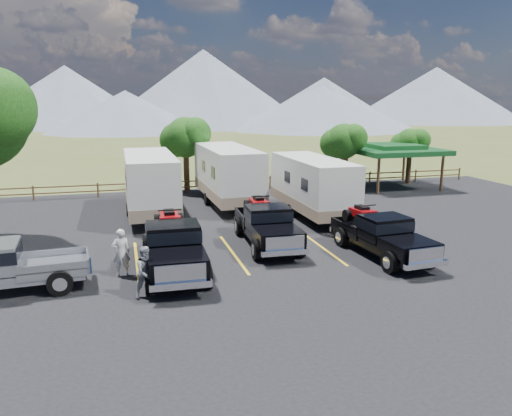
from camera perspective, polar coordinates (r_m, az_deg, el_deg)
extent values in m
plane|color=#4D5624|center=(18.26, 6.40, -8.51)|extent=(320.00, 320.00, 0.00)
cube|color=black|center=(20.90, 3.38, -5.65)|extent=(44.00, 34.00, 0.04)
cube|color=yellow|center=(20.85, -13.46, -5.95)|extent=(0.12, 5.50, 0.01)
cube|color=yellow|center=(21.30, -2.61, -5.22)|extent=(0.12, 5.50, 0.01)
cube|color=yellow|center=(22.47, 7.43, -4.37)|extent=(0.12, 5.50, 0.01)
cube|color=yellow|center=(24.24, 16.22, -3.52)|extent=(0.12, 5.50, 0.01)
cylinder|color=black|center=(36.60, 9.87, 4.25)|extent=(0.39, 0.39, 2.80)
sphere|color=#174611|center=(36.37, 9.99, 7.52)|extent=(2.52, 2.52, 2.52)
sphere|color=#174611|center=(36.18, 11.09, 7.88)|extent=(1.98, 1.98, 1.98)
sphere|color=#174611|center=(36.53, 8.99, 7.29)|extent=(2.16, 2.16, 2.16)
cylinder|color=black|center=(40.35, 17.03, 4.43)|extent=(0.38, 0.38, 2.52)
sphere|color=#174611|center=(40.15, 17.21, 7.10)|extent=(2.24, 2.24, 2.24)
sphere|color=#174611|center=(40.05, 18.12, 7.38)|extent=(1.76, 1.76, 1.76)
sphere|color=#174611|center=(40.22, 16.38, 6.93)|extent=(1.92, 1.92, 1.92)
cylinder|color=black|center=(35.45, -7.94, 4.28)|extent=(0.41, 0.41, 3.08)
sphere|color=#174611|center=(35.20, -8.06, 8.00)|extent=(2.80, 2.80, 2.80)
sphere|color=#174611|center=(34.76, -6.98, 8.47)|extent=(2.20, 2.20, 2.20)
sphere|color=#174611|center=(35.58, -9.04, 7.69)|extent=(2.40, 2.40, 2.40)
cylinder|color=brown|center=(35.30, -24.10, 1.56)|extent=(0.12, 0.12, 1.00)
cylinder|color=brown|center=(34.88, -17.61, 1.95)|extent=(0.12, 0.12, 1.00)
cylinder|color=brown|center=(34.93, -11.04, 2.31)|extent=(0.12, 0.12, 1.00)
cylinder|color=brown|center=(35.42, -4.58, 2.65)|extent=(0.12, 0.12, 1.00)
cylinder|color=brown|center=(36.36, 1.64, 2.93)|extent=(0.12, 0.12, 1.00)
cylinder|color=brown|center=(37.69, 7.48, 3.17)|extent=(0.12, 0.12, 1.00)
cylinder|color=brown|center=(39.39, 12.87, 3.36)|extent=(0.12, 0.12, 1.00)
cylinder|color=brown|center=(41.41, 17.78, 3.51)|extent=(0.12, 0.12, 1.00)
cylinder|color=brown|center=(43.70, 22.20, 3.62)|extent=(0.12, 0.12, 1.00)
cube|color=brown|center=(35.84, -1.43, 2.72)|extent=(36.00, 0.06, 0.08)
cube|color=brown|center=(35.78, -1.43, 3.35)|extent=(36.00, 0.06, 0.08)
cylinder|color=brown|center=(35.09, 13.80, 3.56)|extent=(0.20, 0.20, 2.60)
cylinder|color=brown|center=(39.49, 10.32, 4.67)|extent=(0.20, 0.20, 2.60)
cylinder|color=brown|center=(37.75, 20.48, 3.73)|extent=(0.20, 0.20, 2.60)
cylinder|color=brown|center=(41.87, 16.54, 4.79)|extent=(0.20, 0.20, 2.60)
cube|color=#175223|center=(38.30, 15.41, 6.38)|extent=(6.20, 6.20, 0.35)
cube|color=#175223|center=(38.27, 15.44, 6.82)|extent=(3.50, 3.50, 0.35)
cone|color=slate|center=(128.35, -20.82, 11.88)|extent=(44.00, 44.00, 14.00)
cone|color=slate|center=(125.51, -5.98, 13.52)|extent=(52.00, 52.00, 18.00)
cone|color=slate|center=(140.75, 7.74, 12.13)|extent=(40.00, 40.00, 12.00)
cone|color=slate|center=(152.62, 19.77, 12.11)|extent=(50.00, 50.00, 15.00)
cone|color=slate|center=(102.86, -14.64, 10.66)|extent=(32.00, 32.00, 8.00)
cone|color=slate|center=(108.08, 7.50, 11.28)|extent=(40.00, 40.00, 9.00)
cube|color=black|center=(19.24, -9.39, -5.32)|extent=(2.06, 5.92, 0.37)
cube|color=black|center=(17.25, -8.94, -6.07)|extent=(2.03, 1.91, 0.51)
cube|color=black|center=(18.91, -9.44, -3.29)|extent=(1.98, 1.66, 1.03)
cube|color=black|center=(18.87, -9.46, -2.84)|extent=(2.02, 1.72, 0.46)
cube|color=black|center=(20.94, -9.81, -3.06)|extent=(2.05, 2.53, 0.57)
cube|color=silver|center=(16.28, -8.62, -7.40)|extent=(1.65, 0.13, 0.57)
cube|color=silver|center=(16.35, -8.56, -8.76)|extent=(2.02, 0.24, 0.23)
cube|color=silver|center=(22.22, -9.99, -3.09)|extent=(2.02, 0.22, 0.23)
cylinder|color=black|center=(17.34, -12.08, -8.09)|extent=(0.34, 0.93, 0.93)
cylinder|color=black|center=(17.47, -5.67, -7.71)|extent=(0.34, 0.93, 0.93)
cylinder|color=black|center=(21.21, -12.41, -4.29)|extent=(0.34, 0.93, 0.93)
cylinder|color=black|center=(21.32, -7.19, -4.00)|extent=(0.34, 0.93, 0.93)
cube|color=maroon|center=(20.76, -9.88, -1.21)|extent=(0.76, 1.36, 0.36)
cube|color=black|center=(20.70, -9.90, -0.52)|extent=(0.43, 0.78, 0.19)
cube|color=maroon|center=(20.19, -9.78, -1.30)|extent=(0.83, 0.38, 0.23)
cylinder|color=black|center=(20.21, -9.84, -0.24)|extent=(0.93, 0.09, 0.06)
cylinder|color=black|center=(20.24, -11.05, -2.22)|extent=(0.28, 0.58, 0.58)
cylinder|color=black|center=(20.30, -8.44, -2.08)|extent=(0.28, 0.58, 0.58)
cylinder|color=black|center=(21.34, -11.20, -1.47)|extent=(0.28, 0.58, 0.58)
cylinder|color=black|center=(21.39, -8.72, -1.34)|extent=(0.28, 0.58, 0.58)
cube|color=black|center=(22.31, 1.29, -2.75)|extent=(2.05, 5.66, 0.35)
cube|color=black|center=(20.46, 2.57, -3.11)|extent=(1.96, 1.85, 0.49)
cube|color=black|center=(22.03, 1.38, -1.05)|extent=(1.91, 1.61, 0.98)
cube|color=black|center=(21.99, 1.38, -0.68)|extent=(1.95, 1.67, 0.44)
cube|color=black|center=(23.91, 0.28, -1.04)|extent=(1.98, 2.43, 0.54)
cube|color=silver|center=(19.55, 3.33, -4.02)|extent=(1.57, 0.15, 0.54)
cube|color=silver|center=(19.60, 3.37, -5.11)|extent=(1.93, 0.26, 0.22)
cube|color=silver|center=(25.10, -0.32, -1.16)|extent=(1.93, 0.24, 0.22)
cylinder|color=black|center=(20.34, 0.08, -4.77)|extent=(0.33, 0.89, 0.88)
cylinder|color=black|center=(20.81, 5.05, -4.43)|extent=(0.33, 0.89, 0.88)
cylinder|color=black|center=(24.00, -1.96, -2.09)|extent=(0.33, 0.89, 0.88)
cylinder|color=black|center=(24.40, 2.30, -1.86)|extent=(0.33, 0.89, 0.88)
cube|color=maroon|center=(23.76, 0.28, 0.51)|extent=(0.74, 1.30, 0.34)
cube|color=black|center=(23.71, 0.28, 1.09)|extent=(0.42, 0.75, 0.18)
cube|color=maroon|center=(23.23, 0.58, 0.48)|extent=(0.80, 0.38, 0.22)
cylinder|color=black|center=(23.25, 0.53, 1.35)|extent=(0.88, 0.10, 0.06)
cylinder|color=black|center=(23.20, -0.48, -0.28)|extent=(0.28, 0.56, 0.55)
cylinder|color=black|center=(23.39, 1.63, -0.18)|extent=(0.28, 0.56, 0.55)
cylinder|color=black|center=(24.23, -1.02, 0.27)|extent=(0.28, 0.56, 0.55)
cylinder|color=black|center=(24.42, 1.01, 0.36)|extent=(0.28, 0.56, 0.55)
cube|color=black|center=(21.42, 14.24, -3.85)|extent=(2.13, 5.49, 0.34)
cube|color=black|center=(19.91, 17.16, -4.22)|extent=(1.93, 1.83, 0.47)
cube|color=black|center=(21.15, 14.50, -2.16)|extent=(1.88, 1.60, 0.94)
cube|color=black|center=(21.12, 14.52, -1.79)|extent=(1.92, 1.66, 0.42)
cube|color=black|center=(22.73, 11.92, -2.12)|extent=(1.98, 2.39, 0.52)
cube|color=silver|center=(19.20, 18.86, -5.10)|extent=(1.51, 0.19, 0.52)
cube|color=silver|center=(19.26, 18.88, -6.17)|extent=(1.86, 0.31, 0.21)
cube|color=silver|center=(23.75, 10.47, -2.22)|extent=(1.86, 0.29, 0.21)
cylinder|color=black|center=(19.52, 15.06, -6.02)|extent=(0.35, 0.87, 0.85)
cylinder|color=black|center=(20.54, 19.17, -5.36)|extent=(0.35, 0.87, 0.85)
cylinder|color=black|center=(22.54, 9.71, -3.28)|extent=(0.35, 0.87, 0.85)
cylinder|color=black|center=(23.44, 13.51, -2.84)|extent=(0.35, 0.87, 0.85)
cube|color=maroon|center=(22.58, 11.99, -0.55)|extent=(0.75, 1.27, 0.33)
cube|color=black|center=(22.53, 12.02, 0.03)|extent=(0.43, 0.73, 0.17)
cube|color=maroon|center=(22.13, 12.70, -0.60)|extent=(0.78, 0.39, 0.21)
cylinder|color=black|center=(22.14, 12.61, 0.28)|extent=(0.85, 0.12, 0.06)
cylinder|color=black|center=(21.97, 11.72, -1.40)|extent=(0.28, 0.55, 0.53)
cylinder|color=black|center=(22.42, 13.58, -1.22)|extent=(0.28, 0.55, 0.53)
cylinder|color=black|center=(22.84, 10.39, -0.82)|extent=(0.28, 0.55, 0.53)
cylinder|color=black|center=(23.27, 12.20, -0.66)|extent=(0.28, 0.55, 0.53)
cube|color=white|center=(28.17, -12.03, 3.11)|extent=(2.59, 8.01, 2.88)
cube|color=gray|center=(28.37, -11.93, 0.88)|extent=(2.62, 8.05, 0.64)
cube|color=black|center=(26.11, -14.62, 2.90)|extent=(0.03, 0.96, 0.64)
cube|color=black|center=(26.26, -8.97, 3.20)|extent=(0.03, 0.96, 0.64)
cylinder|color=black|center=(28.75, -14.32, -0.18)|extent=(0.27, 0.75, 0.75)
cylinder|color=black|center=(28.88, -9.55, 0.10)|extent=(0.27, 0.75, 0.75)
cube|color=black|center=(23.62, -11.11, -2.33)|extent=(0.14, 1.92, 0.11)
cube|color=white|center=(30.57, -3.28, 4.18)|extent=(2.83, 8.28, 2.96)
cube|color=gray|center=(30.75, -3.25, 2.06)|extent=(2.85, 8.32, 0.66)
cube|color=black|center=(28.26, -4.95, 4.09)|extent=(0.05, 0.99, 0.66)
cube|color=black|center=(28.90, 0.23, 4.32)|extent=(0.05, 0.99, 0.66)
cylinder|color=black|center=(30.92, -5.61, 1.04)|extent=(0.29, 0.77, 0.77)
cylinder|color=black|center=(31.47, -1.19, 1.30)|extent=(0.29, 0.77, 0.77)
cube|color=black|center=(26.00, -0.65, -0.71)|extent=(0.18, 1.98, 0.11)
cube|color=white|center=(27.67, 6.46, 2.89)|extent=(2.50, 7.55, 2.71)
cube|color=gray|center=(27.87, 6.41, 0.75)|extent=(2.53, 7.59, 0.60)
cube|color=black|center=(25.46, 5.54, 2.69)|extent=(0.03, 0.90, 0.60)
cube|color=black|center=(26.44, 10.46, 2.90)|extent=(0.03, 0.90, 0.60)
cylinder|color=black|center=(27.85, 4.00, -0.27)|extent=(0.26, 0.71, 0.70)
cylinder|color=black|center=(28.68, 8.25, 0.01)|extent=(0.26, 0.71, 0.70)
cube|color=black|center=(23.81, 10.62, -2.27)|extent=(0.14, 1.81, 0.10)
cube|color=gray|center=(19.03, -27.11, -6.93)|extent=(5.49, 2.12, 0.34)
cube|color=gray|center=(18.77, -22.03, -5.88)|extent=(2.39, 1.97, 0.52)
cube|color=silver|center=(18.83, -18.50, -6.56)|extent=(0.28, 1.86, 0.21)
cylinder|color=black|center=(19.74, -21.33, -6.25)|extent=(0.87, 0.34, 0.85)
cylinder|color=black|center=(18.06, -21.49, -7.99)|extent=(0.87, 0.34, 0.85)
imported|color=silver|center=(19.15, -15.17, -4.91)|extent=(0.72, 0.53, 1.79)
imported|color=gray|center=(16.95, -12.39, -7.13)|extent=(1.04, 0.95, 1.74)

